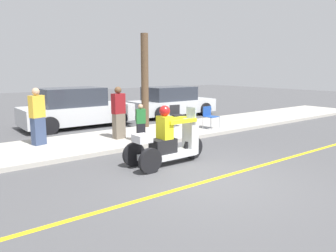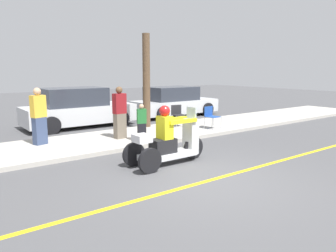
{
  "view_description": "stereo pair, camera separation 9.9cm",
  "coord_description": "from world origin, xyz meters",
  "px_view_note": "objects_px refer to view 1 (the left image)",
  "views": [
    {
      "loc": [
        -4.73,
        -4.72,
        2.33
      ],
      "look_at": [
        0.03,
        1.51,
        0.96
      ],
      "focal_mm": 35.0,
      "sensor_mm": 36.0,
      "label": 1
    },
    {
      "loc": [
        -4.65,
        -4.78,
        2.33
      ],
      "look_at": [
        0.03,
        1.51,
        0.96
      ],
      "focal_mm": 35.0,
      "sensor_mm": 36.0,
      "label": 2
    }
  ],
  "objects_px": {
    "folding_chair_curbside": "(209,115)",
    "parked_car_lot_left": "(76,109)",
    "spectator_mid_group": "(141,123)",
    "tree_trunk": "(145,81)",
    "spectator_end_of_line": "(119,114)",
    "spectator_far_back": "(38,118)",
    "folding_chair_set_back": "(176,113)",
    "motorcycle_trike": "(168,143)",
    "parked_car_lot_right": "(172,102)"
  },
  "relations": [
    {
      "from": "folding_chair_curbside",
      "to": "parked_car_lot_left",
      "type": "xyz_separation_m",
      "value": [
        -3.6,
        3.97,
        0.12
      ]
    },
    {
      "from": "spectator_mid_group",
      "to": "tree_trunk",
      "type": "xyz_separation_m",
      "value": [
        1.54,
        2.09,
        1.2
      ]
    },
    {
      "from": "spectator_end_of_line",
      "to": "folding_chair_curbside",
      "type": "height_order",
      "value": "spectator_end_of_line"
    },
    {
      "from": "spectator_far_back",
      "to": "folding_chair_set_back",
      "type": "distance_m",
      "value": 5.21
    },
    {
      "from": "parked_car_lot_left",
      "to": "folding_chair_set_back",
      "type": "bearing_deg",
      "value": -44.43
    },
    {
      "from": "parked_car_lot_left",
      "to": "motorcycle_trike",
      "type": "bearing_deg",
      "value": -91.94
    },
    {
      "from": "spectator_end_of_line",
      "to": "spectator_mid_group",
      "type": "bearing_deg",
      "value": -67.3
    },
    {
      "from": "spectator_mid_group",
      "to": "folding_chair_curbside",
      "type": "bearing_deg",
      "value": 5.95
    },
    {
      "from": "tree_trunk",
      "to": "spectator_mid_group",
      "type": "bearing_deg",
      "value": -126.44
    },
    {
      "from": "spectator_mid_group",
      "to": "folding_chair_set_back",
      "type": "relative_size",
      "value": 1.41
    },
    {
      "from": "spectator_end_of_line",
      "to": "spectator_far_back",
      "type": "distance_m",
      "value": 2.4
    },
    {
      "from": "tree_trunk",
      "to": "parked_car_lot_right",
      "type": "bearing_deg",
      "value": 36.7
    },
    {
      "from": "spectator_far_back",
      "to": "parked_car_lot_right",
      "type": "distance_m",
      "value": 7.87
    },
    {
      "from": "spectator_end_of_line",
      "to": "parked_car_lot_right",
      "type": "relative_size",
      "value": 0.38
    },
    {
      "from": "spectator_end_of_line",
      "to": "spectator_mid_group",
      "type": "xyz_separation_m",
      "value": [
        0.33,
        -0.79,
        -0.24
      ]
    },
    {
      "from": "motorcycle_trike",
      "to": "folding_chair_curbside",
      "type": "xyz_separation_m",
      "value": [
        3.82,
        2.47,
        0.1
      ]
    },
    {
      "from": "folding_chair_set_back",
      "to": "spectator_end_of_line",
      "type": "bearing_deg",
      "value": -166.93
    },
    {
      "from": "spectator_end_of_line",
      "to": "parked_car_lot_right",
      "type": "bearing_deg",
      "value": 36.02
    },
    {
      "from": "spectator_far_back",
      "to": "spectator_end_of_line",
      "type": "bearing_deg",
      "value": -15.7
    },
    {
      "from": "folding_chair_set_back",
      "to": "parked_car_lot_right",
      "type": "relative_size",
      "value": 0.19
    },
    {
      "from": "folding_chair_curbside",
      "to": "folding_chair_set_back",
      "type": "relative_size",
      "value": 1.0
    },
    {
      "from": "motorcycle_trike",
      "to": "spectator_mid_group",
      "type": "distance_m",
      "value": 2.21
    },
    {
      "from": "parked_car_lot_left",
      "to": "spectator_end_of_line",
      "type": "bearing_deg",
      "value": -89.7
    },
    {
      "from": "spectator_far_back",
      "to": "tree_trunk",
      "type": "distance_m",
      "value": 4.34
    },
    {
      "from": "motorcycle_trike",
      "to": "parked_car_lot_left",
      "type": "xyz_separation_m",
      "value": [
        0.22,
        6.43,
        0.22
      ]
    },
    {
      "from": "spectator_mid_group",
      "to": "parked_car_lot_right",
      "type": "relative_size",
      "value": 0.27
    },
    {
      "from": "motorcycle_trike",
      "to": "spectator_far_back",
      "type": "xyz_separation_m",
      "value": [
        -2.07,
        3.56,
        0.4
      ]
    },
    {
      "from": "motorcycle_trike",
      "to": "parked_car_lot_right",
      "type": "bearing_deg",
      "value": 51.4
    },
    {
      "from": "spectator_far_back",
      "to": "motorcycle_trike",
      "type": "bearing_deg",
      "value": -59.79
    },
    {
      "from": "folding_chair_curbside",
      "to": "spectator_far_back",
      "type": "bearing_deg",
      "value": 169.48
    },
    {
      "from": "spectator_mid_group",
      "to": "parked_car_lot_right",
      "type": "bearing_deg",
      "value": 43.46
    },
    {
      "from": "motorcycle_trike",
      "to": "parked_car_lot_left",
      "type": "height_order",
      "value": "parked_car_lot_left"
    },
    {
      "from": "folding_chair_set_back",
      "to": "parked_car_lot_left",
      "type": "distance_m",
      "value": 4.07
    },
    {
      "from": "parked_car_lot_right",
      "to": "parked_car_lot_left",
      "type": "relative_size",
      "value": 0.99
    },
    {
      "from": "parked_car_lot_right",
      "to": "tree_trunk",
      "type": "xyz_separation_m",
      "value": [
        -3.11,
        -2.32,
        1.18
      ]
    },
    {
      "from": "parked_car_lot_right",
      "to": "spectator_far_back",
      "type": "bearing_deg",
      "value": -157.83
    },
    {
      "from": "spectator_end_of_line",
      "to": "spectator_far_back",
      "type": "relative_size",
      "value": 0.99
    },
    {
      "from": "folding_chair_set_back",
      "to": "parked_car_lot_left",
      "type": "xyz_separation_m",
      "value": [
        -2.91,
        2.85,
        0.12
      ]
    },
    {
      "from": "motorcycle_trike",
      "to": "spectator_mid_group",
      "type": "relative_size",
      "value": 1.89
    },
    {
      "from": "spectator_far_back",
      "to": "spectator_mid_group",
      "type": "relative_size",
      "value": 1.45
    },
    {
      "from": "motorcycle_trike",
      "to": "folding_chair_set_back",
      "type": "distance_m",
      "value": 4.75
    },
    {
      "from": "spectator_far_back",
      "to": "folding_chair_curbside",
      "type": "distance_m",
      "value": 6.0
    },
    {
      "from": "parked_car_lot_left",
      "to": "spectator_mid_group",
      "type": "bearing_deg",
      "value": -85.39
    },
    {
      "from": "folding_chair_set_back",
      "to": "tree_trunk",
      "type": "distance_m",
      "value": 1.73
    },
    {
      "from": "spectator_mid_group",
      "to": "spectator_end_of_line",
      "type": "bearing_deg",
      "value": 112.7
    },
    {
      "from": "motorcycle_trike",
      "to": "parked_car_lot_right",
      "type": "height_order",
      "value": "motorcycle_trike"
    },
    {
      "from": "spectator_far_back",
      "to": "tree_trunk",
      "type": "xyz_separation_m",
      "value": [
        4.18,
        0.65,
        0.95
      ]
    },
    {
      "from": "parked_car_lot_right",
      "to": "parked_car_lot_left",
      "type": "height_order",
      "value": "parked_car_lot_left"
    },
    {
      "from": "motorcycle_trike",
      "to": "spectator_end_of_line",
      "type": "xyz_separation_m",
      "value": [
        0.24,
        2.91,
        0.4
      ]
    },
    {
      "from": "parked_car_lot_left",
      "to": "tree_trunk",
      "type": "bearing_deg",
      "value": -49.56
    }
  ]
}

